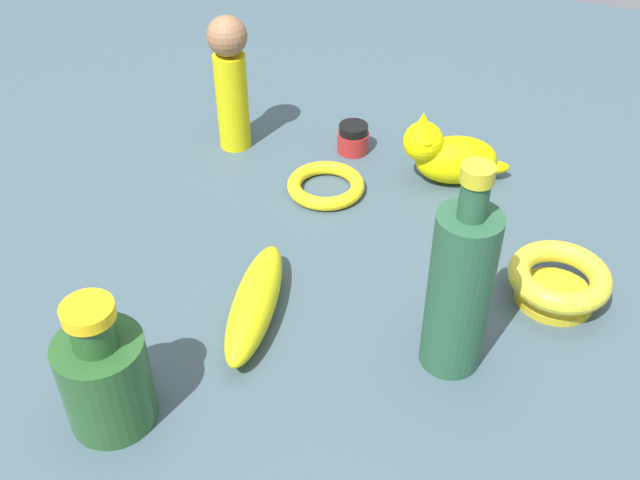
{
  "coord_description": "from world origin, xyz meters",
  "views": [
    {
      "loc": [
        -0.62,
        -0.29,
        0.6
      ],
      "look_at": [
        0.0,
        0.0,
        0.05
      ],
      "focal_mm": 42.15,
      "sensor_mm": 36.0,
      "label": 1
    }
  ],
  "objects_px": {
    "cat_figurine": "(448,154)",
    "person_figure_adult": "(230,79)",
    "nail_polish_jar": "(353,138)",
    "banana": "(255,303)",
    "bottle_tall": "(460,288)",
    "bowl": "(559,280)",
    "bangle": "(326,185)",
    "bottle_short": "(105,375)"
  },
  "relations": [
    {
      "from": "bangle",
      "to": "person_figure_adult",
      "type": "bearing_deg",
      "value": 73.45
    },
    {
      "from": "person_figure_adult",
      "to": "bottle_short",
      "type": "height_order",
      "value": "person_figure_adult"
    },
    {
      "from": "cat_figurine",
      "to": "person_figure_adult",
      "type": "relative_size",
      "value": 0.71
    },
    {
      "from": "bangle",
      "to": "bottle_tall",
      "type": "relative_size",
      "value": 0.44
    },
    {
      "from": "bangle",
      "to": "person_figure_adult",
      "type": "height_order",
      "value": "person_figure_adult"
    },
    {
      "from": "bowl",
      "to": "bangle",
      "type": "xyz_separation_m",
      "value": [
        0.08,
        0.33,
        -0.02
      ]
    },
    {
      "from": "cat_figurine",
      "to": "bangle",
      "type": "xyz_separation_m",
      "value": [
        -0.1,
        0.14,
        -0.03
      ]
    },
    {
      "from": "bangle",
      "to": "bottle_short",
      "type": "xyz_separation_m",
      "value": [
        -0.43,
        0.03,
        0.05
      ]
    },
    {
      "from": "cat_figurine",
      "to": "person_figure_adult",
      "type": "xyz_separation_m",
      "value": [
        -0.04,
        0.31,
        0.07
      ]
    },
    {
      "from": "bowl",
      "to": "bottle_tall",
      "type": "relative_size",
      "value": 0.48
    },
    {
      "from": "nail_polish_jar",
      "to": "bottle_short",
      "type": "bearing_deg",
      "value": 178.03
    },
    {
      "from": "bowl",
      "to": "bottle_tall",
      "type": "distance_m",
      "value": 0.18
    },
    {
      "from": "bangle",
      "to": "bottle_tall",
      "type": "xyz_separation_m",
      "value": [
        -0.22,
        -0.25,
        0.09
      ]
    },
    {
      "from": "bowl",
      "to": "nail_polish_jar",
      "type": "bearing_deg",
      "value": 60.03
    },
    {
      "from": "bottle_short",
      "to": "bottle_tall",
      "type": "bearing_deg",
      "value": -52.2
    },
    {
      "from": "bowl",
      "to": "bangle",
      "type": "height_order",
      "value": "bowl"
    },
    {
      "from": "bowl",
      "to": "person_figure_adult",
      "type": "relative_size",
      "value": 0.58
    },
    {
      "from": "nail_polish_jar",
      "to": "bottle_tall",
      "type": "distance_m",
      "value": 0.43
    },
    {
      "from": "cat_figurine",
      "to": "banana",
      "type": "bearing_deg",
      "value": 163.09
    },
    {
      "from": "bottle_short",
      "to": "cat_figurine",
      "type": "bearing_deg",
      "value": -17.44
    },
    {
      "from": "banana",
      "to": "person_figure_adult",
      "type": "bearing_deg",
      "value": -161.74
    },
    {
      "from": "bowl",
      "to": "bottle_short",
      "type": "height_order",
      "value": "bottle_short"
    },
    {
      "from": "bangle",
      "to": "cat_figurine",
      "type": "bearing_deg",
      "value": -55.72
    },
    {
      "from": "nail_polish_jar",
      "to": "person_figure_adult",
      "type": "bearing_deg",
      "value": 109.73
    },
    {
      "from": "person_figure_adult",
      "to": "nail_polish_jar",
      "type": "bearing_deg",
      "value": -70.27
    },
    {
      "from": "nail_polish_jar",
      "to": "bottle_tall",
      "type": "xyz_separation_m",
      "value": [
        -0.33,
        -0.26,
        0.08
      ]
    },
    {
      "from": "bangle",
      "to": "bottle_short",
      "type": "bearing_deg",
      "value": 176.55
    },
    {
      "from": "nail_polish_jar",
      "to": "banana",
      "type": "distance_m",
      "value": 0.37
    },
    {
      "from": "nail_polish_jar",
      "to": "bangle",
      "type": "bearing_deg",
      "value": -176.16
    },
    {
      "from": "nail_polish_jar",
      "to": "bangle",
      "type": "height_order",
      "value": "nail_polish_jar"
    },
    {
      "from": "banana",
      "to": "bottle_tall",
      "type": "height_order",
      "value": "bottle_tall"
    },
    {
      "from": "nail_polish_jar",
      "to": "person_figure_adult",
      "type": "xyz_separation_m",
      "value": [
        -0.06,
        0.17,
        0.09
      ]
    },
    {
      "from": "cat_figurine",
      "to": "nail_polish_jar",
      "type": "bearing_deg",
      "value": 84.02
    },
    {
      "from": "person_figure_adult",
      "to": "cat_figurine",
      "type": "bearing_deg",
      "value": -82.01
    },
    {
      "from": "nail_polish_jar",
      "to": "bottle_tall",
      "type": "bearing_deg",
      "value": -142.56
    },
    {
      "from": "bowl",
      "to": "person_figure_adult",
      "type": "bearing_deg",
      "value": 74.99
    },
    {
      "from": "bottle_short",
      "to": "bottle_tall",
      "type": "relative_size",
      "value": 0.61
    },
    {
      "from": "bangle",
      "to": "nail_polish_jar",
      "type": "bearing_deg",
      "value": 3.84
    },
    {
      "from": "bangle",
      "to": "person_figure_adult",
      "type": "distance_m",
      "value": 0.21
    },
    {
      "from": "bowl",
      "to": "bangle",
      "type": "relative_size",
      "value": 1.09
    },
    {
      "from": "bottle_short",
      "to": "bowl",
      "type": "bearing_deg",
      "value": -45.39
    },
    {
      "from": "bottle_tall",
      "to": "cat_figurine",
      "type": "bearing_deg",
      "value": 18.67
    }
  ]
}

